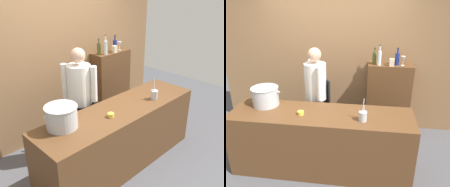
{
  "view_description": "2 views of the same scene",
  "coord_description": "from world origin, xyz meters",
  "views": [
    {
      "loc": [
        -2.24,
        -2.09,
        2.47
      ],
      "look_at": [
        0.26,
        0.43,
        0.91
      ],
      "focal_mm": 40.89,
      "sensor_mm": 36.0,
      "label": 1
    },
    {
      "loc": [
        0.62,
        -2.76,
        2.38
      ],
      "look_at": [
        0.18,
        0.39,
        1.04
      ],
      "focal_mm": 37.67,
      "sensor_mm": 36.0,
      "label": 2
    }
  ],
  "objects": [
    {
      "name": "wine_glass_tall",
      "position": [
        1.17,
        1.14,
        1.4
      ],
      "size": [
        0.08,
        0.08,
        0.16
      ],
      "color": "silver",
      "rests_on": "bar_cabinet"
    },
    {
      "name": "ground_plane",
      "position": [
        0.0,
        0.0,
        0.0
      ],
      "size": [
        8.0,
        8.0,
        0.0
      ],
      "primitive_type": "plane",
      "color": "#4C4C51"
    },
    {
      "name": "stockpot_large",
      "position": [
        -0.84,
        0.15,
        1.04
      ],
      "size": [
        0.44,
        0.39,
        0.27
      ],
      "color": "#B7BABF",
      "rests_on": "prep_counter"
    },
    {
      "name": "prep_counter",
      "position": [
        0.0,
        0.0,
        0.45
      ],
      "size": [
        2.5,
        0.7,
        0.9
      ],
      "primitive_type": "cube",
      "color": "brown",
      "rests_on": "ground_plane"
    },
    {
      "name": "wine_bottle_cobalt",
      "position": [
        1.07,
        1.17,
        1.4
      ],
      "size": [
        0.07,
        0.07,
        0.29
      ],
      "color": "navy",
      "rests_on": "bar_cabinet"
    },
    {
      "name": "brick_back_panel",
      "position": [
        0.0,
        1.4,
        1.5
      ],
      "size": [
        4.4,
        0.1,
        3.0
      ],
      "primitive_type": "cube",
      "color": "olive",
      "rests_on": "ground_plane"
    },
    {
      "name": "utensil_crock",
      "position": [
        0.57,
        -0.13,
        0.97
      ],
      "size": [
        0.1,
        0.1,
        0.3
      ],
      "color": "#B7BABF",
      "rests_on": "prep_counter"
    },
    {
      "name": "wine_bottle_olive",
      "position": [
        0.69,
        1.2,
        1.39
      ],
      "size": [
        0.07,
        0.07,
        0.27
      ],
      "color": "#475123",
      "rests_on": "bar_cabinet"
    },
    {
      "name": "spice_tin_cream",
      "position": [
        0.98,
        1.09,
        1.35
      ],
      "size": [
        0.08,
        0.08,
        0.12
      ],
      "primitive_type": "cube",
      "color": "beige",
      "rests_on": "bar_cabinet"
    },
    {
      "name": "wine_bottle_clear",
      "position": [
        0.78,
        1.11,
        1.42
      ],
      "size": [
        0.07,
        0.07,
        0.34
      ],
      "color": "silver",
      "rests_on": "bar_cabinet"
    },
    {
      "name": "butter_jar",
      "position": [
        -0.26,
        -0.07,
        0.93
      ],
      "size": [
        0.08,
        0.08,
        0.05
      ],
      "primitive_type": "cylinder",
      "color": "yellow",
      "rests_on": "prep_counter"
    },
    {
      "name": "bar_cabinet",
      "position": [
        0.98,
        1.19,
        0.65
      ],
      "size": [
        0.76,
        0.32,
        1.29
      ],
      "primitive_type": "cube",
      "color": "brown",
      "rests_on": "ground_plane"
    },
    {
      "name": "chef",
      "position": [
        -0.2,
        0.62,
        0.96
      ],
      "size": [
        0.41,
        0.47,
        1.66
      ],
      "rotation": [
        0.0,
        0.0,
        2.1
      ],
      "color": "black",
      "rests_on": "ground_plane"
    }
  ]
}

